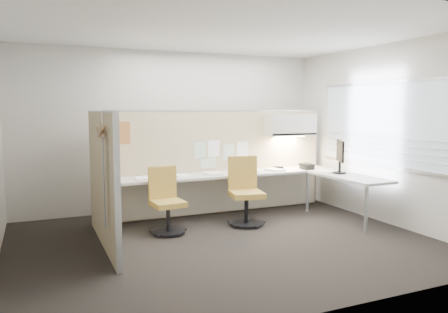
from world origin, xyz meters
name	(u,v)px	position (x,y,z in m)	size (l,w,h in m)	color
floor	(223,242)	(0.00, 0.00, -0.01)	(5.50, 4.50, 0.01)	black
ceiling	(223,30)	(0.00, 0.00, 2.80)	(5.50, 4.50, 0.01)	white
wall_back	(173,131)	(0.00, 2.25, 1.40)	(5.50, 0.02, 2.80)	beige
wall_front	(329,155)	(0.00, -2.25, 1.40)	(5.50, 0.02, 2.80)	beige
wall_right	(383,134)	(2.75, 0.00, 1.40)	(0.02, 4.50, 2.80)	beige
window_pane	(383,124)	(2.73, 0.00, 1.55)	(0.01, 2.80, 1.30)	#929DAA
partition_back	(216,162)	(0.55, 1.60, 0.88)	(4.10, 0.06, 1.75)	tan
partition_left	(103,180)	(-1.50, 0.50, 0.88)	(0.06, 2.20, 1.75)	tan
desk	(248,181)	(0.93, 1.13, 0.60)	(4.00, 2.07, 0.73)	beige
overhead_bin	(290,125)	(1.90, 1.39, 1.51)	(0.90, 0.36, 0.38)	beige
task_light_strip	(290,137)	(1.90, 1.39, 1.30)	(0.60, 0.06, 0.02)	#FFEABF
pinned_papers	(221,153)	(0.63, 1.57, 1.03)	(1.01, 0.00, 0.47)	#8CBF8C
poster	(121,133)	(-1.05, 1.57, 1.42)	(0.28, 0.00, 0.35)	orange
chair_left	(166,203)	(-0.58, 0.75, 0.44)	(0.50, 0.51, 0.94)	black
chair_right	(245,193)	(0.68, 0.71, 0.48)	(0.56, 0.58, 1.04)	black
monitor	(340,155)	(2.30, 0.48, 1.04)	(0.27, 0.47, 0.54)	black
phone	(307,166)	(2.10, 1.13, 0.78)	(0.24, 0.22, 0.12)	black
stapler	(277,168)	(1.63, 1.37, 0.76)	(0.14, 0.04, 0.05)	black
tape_dispenser	(280,168)	(1.63, 1.25, 0.76)	(0.10, 0.06, 0.06)	black
coat_hook	(102,142)	(-1.58, -0.12, 1.42)	(0.18, 0.46, 1.37)	silver
paper_stack_0	(143,178)	(-0.80, 1.20, 0.74)	(0.23, 0.30, 0.03)	white
paper_stack_1	(183,176)	(-0.15, 1.25, 0.74)	(0.23, 0.30, 0.02)	white
paper_stack_2	(213,174)	(0.34, 1.22, 0.75)	(0.23, 0.30, 0.03)	white
paper_stack_3	(249,171)	(1.02, 1.26, 0.74)	(0.23, 0.30, 0.01)	white
paper_stack_4	(275,170)	(1.50, 1.21, 0.75)	(0.23, 0.30, 0.03)	white
paper_stack_5	(326,171)	(2.20, 0.72, 0.74)	(0.23, 0.30, 0.02)	white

